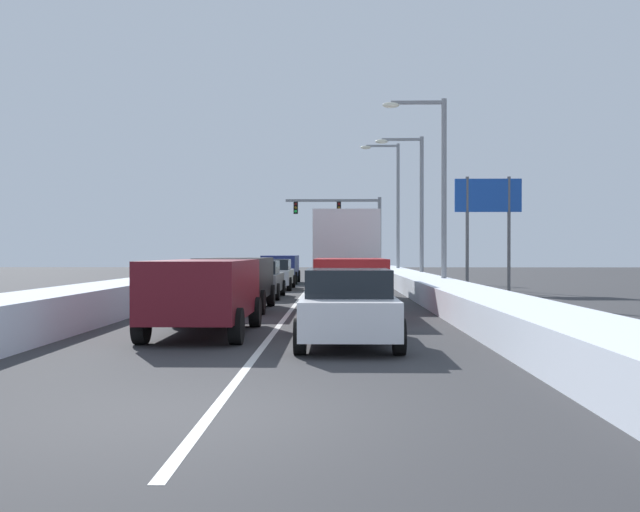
% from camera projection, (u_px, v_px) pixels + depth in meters
% --- Properties ---
extents(ground_plane, '(125.95, 125.95, 0.00)m').
position_uv_depth(ground_plane, '(298.00, 301.00, 27.44)').
color(ground_plane, '#333335').
extents(lane_stripe_between_right_lane_and_center_lane, '(0.14, 53.28, 0.01)m').
position_uv_depth(lane_stripe_between_right_lane_and_center_lane, '(304.00, 293.00, 32.29)').
color(lane_stripe_between_right_lane_and_center_lane, silver).
rests_on(lane_stripe_between_right_lane_and_center_lane, ground).
extents(snow_bank_right_shoulder, '(1.85, 53.28, 0.78)m').
position_uv_depth(snow_bank_right_shoulder, '(422.00, 285.00, 32.17)').
color(snow_bank_right_shoulder, silver).
rests_on(snow_bank_right_shoulder, ground).
extents(snow_bank_left_shoulder, '(1.89, 53.28, 0.91)m').
position_uv_depth(snow_bank_left_shoulder, '(187.00, 283.00, 32.40)').
color(snow_bank_left_shoulder, silver).
rests_on(snow_bank_left_shoulder, ground).
extents(sedan_white_right_lane_nearest, '(2.00, 4.50, 1.51)m').
position_uv_depth(sedan_white_right_lane_nearest, '(348.00, 306.00, 14.39)').
color(sedan_white_right_lane_nearest, silver).
rests_on(sedan_white_right_lane_nearest, ground).
extents(suv_red_right_lane_second, '(2.16, 4.90, 1.67)m').
position_uv_depth(suv_red_right_lane_second, '(350.00, 281.00, 20.60)').
color(suv_red_right_lane_second, maroon).
rests_on(suv_red_right_lane_second, ground).
extents(box_truck_right_lane_third, '(2.53, 7.20, 3.36)m').
position_uv_depth(box_truck_right_lane_third, '(345.00, 251.00, 28.17)').
color(box_truck_right_lane_third, '#38383D').
rests_on(box_truck_right_lane_third, ground).
extents(suv_tan_right_lane_fourth, '(2.16, 4.90, 1.67)m').
position_uv_depth(suv_tan_right_lane_fourth, '(337.00, 269.00, 35.94)').
color(suv_tan_right_lane_fourth, '#937F60').
rests_on(suv_tan_right_lane_fourth, ground).
extents(suv_green_right_lane_fifth, '(2.16, 4.90, 1.67)m').
position_uv_depth(suv_green_right_lane_fifth, '(343.00, 267.00, 42.21)').
color(suv_green_right_lane_fifth, '#1E5633').
rests_on(suv_green_right_lane_fifth, ground).
extents(suv_maroon_center_lane_nearest, '(2.16, 4.90, 1.67)m').
position_uv_depth(suv_maroon_center_lane_nearest, '(204.00, 289.00, 16.03)').
color(suv_maroon_center_lane_nearest, maroon).
rests_on(suv_maroon_center_lane_nearest, ground).
extents(suv_black_center_lane_second, '(2.16, 4.90, 1.67)m').
position_uv_depth(suv_black_center_lane_second, '(236.00, 278.00, 22.95)').
color(suv_black_center_lane_second, black).
rests_on(suv_black_center_lane_second, ground).
extents(sedan_gray_center_lane_third, '(2.00, 4.50, 1.51)m').
position_uv_depth(sedan_gray_center_lane_third, '(258.00, 279.00, 29.13)').
color(sedan_gray_center_lane_third, slate).
rests_on(sedan_gray_center_lane_third, ground).
extents(sedan_silver_center_lane_fourth, '(2.00, 4.50, 1.51)m').
position_uv_depth(sedan_silver_center_lane_fourth, '(273.00, 274.00, 36.00)').
color(sedan_silver_center_lane_fourth, '#B7BABF').
rests_on(sedan_silver_center_lane_fourth, ground).
extents(suv_navy_center_lane_fifth, '(2.16, 4.90, 1.67)m').
position_uv_depth(suv_navy_center_lane_fifth, '(281.00, 266.00, 43.08)').
color(suv_navy_center_lane_fifth, navy).
rests_on(suv_navy_center_lane_fifth, ground).
extents(traffic_light_gantry, '(7.54, 0.47, 6.20)m').
position_uv_depth(traffic_light_gantry, '(350.00, 219.00, 56.41)').
color(traffic_light_gantry, slate).
rests_on(traffic_light_gantry, ground).
extents(street_lamp_right_near, '(2.66, 0.36, 8.21)m').
position_uv_depth(street_lamp_right_near, '(435.00, 179.00, 29.72)').
color(street_lamp_right_near, gray).
rests_on(street_lamp_right_near, ground).
extents(street_lamp_right_mid, '(2.66, 0.36, 8.21)m').
position_uv_depth(street_lamp_right_mid, '(415.00, 197.00, 39.40)').
color(street_lamp_right_mid, gray).
rests_on(street_lamp_right_mid, ground).
extents(street_lamp_right_far, '(2.66, 0.36, 9.30)m').
position_uv_depth(street_lamp_right_far, '(393.00, 199.00, 49.10)').
color(street_lamp_right_far, gray).
rests_on(street_lamp_right_far, ground).
extents(roadside_sign_right, '(3.20, 0.16, 5.50)m').
position_uv_depth(roadside_sign_right, '(488.00, 207.00, 34.53)').
color(roadside_sign_right, '#59595B').
rests_on(roadside_sign_right, ground).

